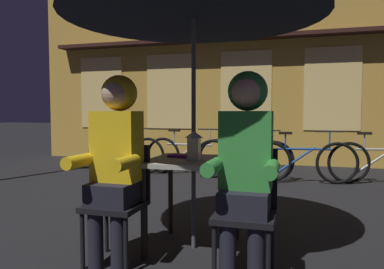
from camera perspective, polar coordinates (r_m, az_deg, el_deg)
The scene contains 14 objects.
ground_plane at distance 3.13m, azimuth 0.25°, elevation -17.44°, with size 60.00×60.00×0.00m, color black.
cafe_table at distance 2.97m, azimuth 0.25°, elevation -5.85°, with size 0.72×0.72×0.74m.
lantern at distance 2.92m, azimuth 0.33°, elevation -1.60°, with size 0.11×0.11×0.23m.
chair_left at distance 2.83m, azimuth -11.36°, elevation -9.44°, with size 0.40×0.40×0.87m.
chair_right at distance 2.55m, azimuth 8.55°, elevation -10.88°, with size 0.40×0.40×0.87m.
person_left_hooded at distance 2.73m, azimuth -12.00°, elevation -2.35°, with size 0.45×0.56×1.40m.
person_right_hooded at distance 2.43m, azimuth 8.45°, elevation -3.02°, with size 0.45×0.56×1.40m.
shopfront_building at distance 8.51m, azimuth 8.86°, elevation 16.85°, with size 10.00×0.93×6.20m.
bicycle_nearest at distance 6.96m, azimuth -10.58°, elevation -2.93°, with size 1.68×0.23×0.84m.
bicycle_second at distance 6.49m, azimuth -0.49°, elevation -3.33°, with size 1.68×0.15×0.84m.
bicycle_third at distance 6.13m, azimuth 7.97°, elevation -3.78°, with size 1.68×0.10×0.84m.
bicycle_fourth at distance 5.97m, azimuth 17.14°, elevation -4.09°, with size 1.67×0.31×0.84m.
bicycle_fifth at distance 6.38m, azimuth 27.83°, elevation -3.86°, with size 1.66×0.34×0.84m.
book at distance 3.09m, azimuth -1.69°, elevation -3.36°, with size 0.20×0.14×0.02m, color #661E7A.
Camera 1 is at (0.80, -2.82, 1.12)m, focal length 33.85 mm.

